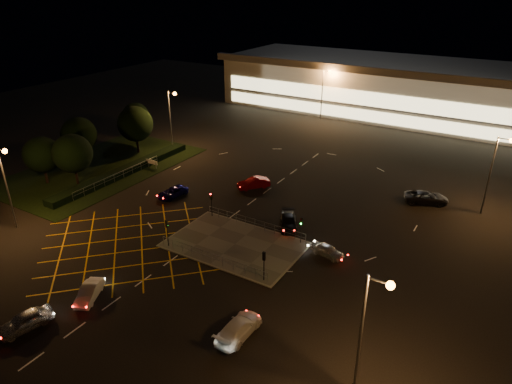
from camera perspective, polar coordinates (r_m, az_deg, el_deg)
The scene contains 27 objects.
ground at distance 52.63m, azimuth -3.26°, elevation -5.05°, with size 180.00×180.00×0.00m, color black.
pedestrian_island at distance 50.21m, azimuth -2.65°, elevation -6.57°, with size 14.00×9.00×0.12m, color #4C4944.
grass_verge at distance 74.13m, azimuth -18.77°, elevation 2.90°, with size 18.00×30.00×0.08m, color black.
hedge at distance 70.40m, azimuth -16.14°, elevation 2.50°, with size 2.00×26.00×1.00m, color black.
supermarket at distance 104.77m, azimuth 16.54°, elevation 12.51°, with size 72.00×26.50×10.50m.
streetlight_sw at distance 57.48m, azimuth -28.76°, elevation 1.69°, with size 1.78×0.56×10.03m.
streetlight_se at distance 31.14m, azimuth 13.97°, elevation -15.43°, with size 1.78×0.56×10.03m.
streetlight_nw at distance 76.92m, azimuth -10.50°, elevation 9.76°, with size 1.78×0.56×10.03m.
streetlight_ne at distance 60.67m, azimuth 27.83°, elevation 3.02°, with size 1.78×0.56×10.03m.
streetlight_far_left at distance 94.56m, azimuth 8.54°, elevation 12.75°, with size 1.78×0.56×10.03m.
signal_sw at distance 49.64m, azimuth -11.07°, elevation -4.38°, with size 0.28×0.30×3.15m.
signal_se at distance 43.43m, azimuth 1.01°, elevation -8.52°, with size 0.28×0.30×3.15m.
signal_nw at distance 55.02m, azimuth -5.60°, elevation -0.92°, with size 0.28×0.30×3.15m.
signal_ne at distance 49.50m, azimuth 5.69°, elevation -4.09°, with size 0.28×0.30×3.15m.
tree_a at distance 69.85m, azimuth -25.22°, elevation 4.24°, with size 5.04×5.04×6.86m.
tree_b at distance 75.64m, azimuth -21.26°, elevation 6.68°, with size 5.40×5.40×7.35m.
tree_c at distance 77.57m, azimuth -14.85°, elevation 8.23°, with size 5.76×5.76×7.84m.
tree_d at distance 85.99m, azimuth -14.81°, elevation 9.21°, with size 4.68×4.68×6.37m.
tree_e at distance 67.66m, azimuth -21.96°, elevation 4.49°, with size 5.40×5.40×7.35m.
car_near_silver at distance 43.58m, azimuth -26.92°, elevation -14.18°, with size 1.80×4.47×1.52m, color #ADB0B5.
car_queue_white at distance 44.92m, azimuth -20.12°, elevation -11.68°, with size 1.39×3.99×1.31m, color silver.
car_left_blue at distance 61.69m, azimuth -10.41°, elevation -0.05°, with size 2.02×4.38×1.22m, color #120E56.
car_far_dkgrey at distance 53.47m, azimuth 4.08°, elevation -3.72°, with size 1.90×4.68×1.36m, color black.
car_right_silver at distance 48.66m, azimuth 8.94°, elevation -7.24°, with size 1.46×3.63×1.24m, color silver.
car_circ_red at distance 63.11m, azimuth -0.32°, elevation 1.12°, with size 1.57×4.51×1.49m, color maroon.
car_east_grey at distance 62.92m, azimuth 20.52°, elevation -0.64°, with size 2.52×5.48×1.52m, color black.
car_approach_white at distance 38.63m, azimuth -2.18°, elevation -16.61°, with size 2.04×5.02×1.46m, color silver.
Camera 1 is at (26.07, -37.30, 26.44)m, focal length 32.00 mm.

